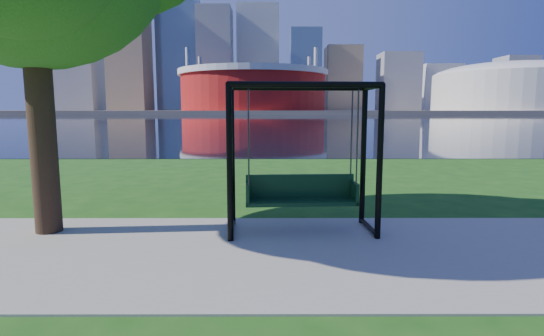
{
  "coord_description": "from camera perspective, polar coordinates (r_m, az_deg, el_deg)",
  "views": [
    {
      "loc": [
        -0.17,
        -6.7,
        2.16
      ],
      "look_at": [
        -0.15,
        0.0,
        1.24
      ],
      "focal_mm": 28.0,
      "sensor_mm": 36.0,
      "label": 1
    }
  ],
  "objects": [
    {
      "name": "ground",
      "position": [
        7.04,
        1.23,
        -10.05
      ],
      "size": [
        900.0,
        900.0,
        0.0
      ],
      "primitive_type": "plane",
      "color": "#1E5114",
      "rests_on": "ground"
    },
    {
      "name": "path",
      "position": [
        6.56,
        1.33,
        -11.26
      ],
      "size": [
        120.0,
        4.0,
        0.03
      ],
      "primitive_type": "cube",
      "color": "#9E937F",
      "rests_on": "ground"
    },
    {
      "name": "river",
      "position": [
        108.72,
        -0.07,
        6.65
      ],
      "size": [
        900.0,
        180.0,
        0.02
      ],
      "primitive_type": "cube",
      "color": "black",
      "rests_on": "ground"
    },
    {
      "name": "far_bank",
      "position": [
        312.71,
        -0.13,
        7.57
      ],
      "size": [
        900.0,
        228.0,
        2.0
      ],
      "primitive_type": "cube",
      "color": "#937F60",
      "rests_on": "ground"
    },
    {
      "name": "stadium",
      "position": [
        242.2,
        -2.53,
        10.63
      ],
      "size": [
        83.0,
        83.0,
        32.0
      ],
      "color": "maroon",
      "rests_on": "far_bank"
    },
    {
      "name": "arena",
      "position": [
        277.27,
        29.47,
        9.62
      ],
      "size": [
        84.0,
        84.0,
        26.56
      ],
      "color": "beige",
      "rests_on": "far_bank"
    },
    {
      "name": "skyline",
      "position": [
        327.86,
        -0.9,
        13.68
      ],
      "size": [
        392.0,
        66.0,
        96.5
      ],
      "color": "gray",
      "rests_on": "far_bank"
    },
    {
      "name": "swing",
      "position": [
        7.41,
        3.97,
        0.82
      ],
      "size": [
        2.6,
        1.23,
        2.61
      ],
      "rotation": [
        0.0,
        0.0,
        0.05
      ],
      "color": "black",
      "rests_on": "ground"
    }
  ]
}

